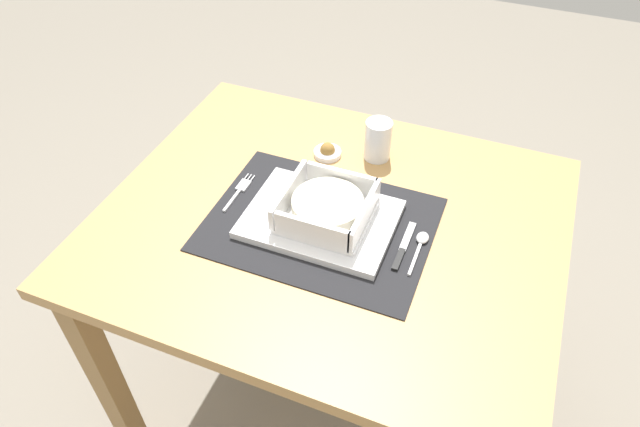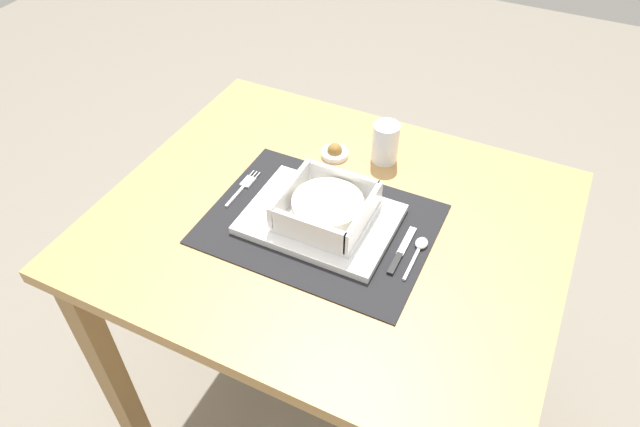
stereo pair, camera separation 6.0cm
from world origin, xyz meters
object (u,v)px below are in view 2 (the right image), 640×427
Objects in this scene: butter_knife at (401,252)px; condiment_saucer at (335,152)px; spoon at (419,248)px; fork at (244,186)px; drinking_glass at (385,144)px; dining_table at (331,254)px; porridge_bowl at (326,208)px.

condiment_saucer reaches higher than butter_knife.
condiment_saucer is at bearing 146.22° from spoon.
drinking_glass reaches higher than fork.
drinking_glass is at bearing 47.50° from fork.
condiment_saucer is (0.13, 0.19, 0.00)m from fork.
condiment_saucer is at bearing 138.33° from butter_knife.
condiment_saucer reaches higher than dining_table.
porridge_bowl is 1.34× the size of fork.
porridge_bowl reaches higher than dining_table.
spoon is at bearing 2.31° from fork.
drinking_glass is 0.12m from condiment_saucer.
fork is 2.01× the size of condiment_saucer.
spoon is at bearing -2.13° from dining_table.
drinking_glass reaches higher than dining_table.
fork is 1.09× the size of spoon.
porridge_bowl is at bearing -100.11° from dining_table.
drinking_glass is (0.03, 0.23, 0.15)m from dining_table.
dining_table is 14.74× the size of condiment_saucer.
dining_table is 0.24m from fork.
condiment_saucer is at bearing 112.98° from dining_table.
spoon is at bearing -55.02° from drinking_glass.
fork is at bearing 173.61° from porridge_bowl.
dining_table is 0.24m from condiment_saucer.
butter_knife is at bearing -135.73° from spoon.
dining_table is 6.70× the size of butter_knife.
butter_knife reaches higher than dining_table.
drinking_glass is (0.03, 0.25, -0.00)m from porridge_bowl.
dining_table is at bearing -179.73° from spoon.
porridge_bowl is 1.23× the size of butter_knife.
dining_table is at bearing -96.49° from drinking_glass.
butter_knife is at bearing -4.75° from porridge_bowl.
dining_table is at bearing 169.61° from butter_knife.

